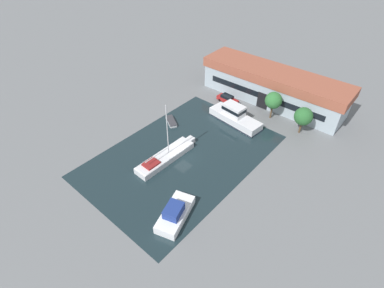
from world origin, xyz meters
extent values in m
plane|color=slate|center=(0.00, 0.00, 0.00)|extent=(440.00, 440.00, 0.00)
cube|color=#19282D|center=(0.00, 0.00, 0.00)|extent=(21.84, 32.46, 0.01)
cube|color=#99A8B2|center=(2.25, 25.53, 2.46)|extent=(29.98, 8.53, 4.92)
cube|color=brown|center=(2.25, 25.53, 5.88)|extent=(30.88, 8.79, 1.93)
cube|color=black|center=(2.35, 21.64, 1.72)|extent=(2.40, 0.12, 3.44)
cube|color=black|center=(2.35, 21.64, 2.70)|extent=(25.31, 0.71, 1.23)
cylinder|color=brown|center=(5.51, 19.74, 1.38)|extent=(0.33, 0.33, 2.75)
sphere|color=#2D6B33|center=(5.51, 19.74, 3.97)|extent=(3.25, 3.25, 3.25)
cylinder|color=brown|center=(11.99, 18.99, 1.18)|extent=(0.37, 0.37, 2.36)
sphere|color=#28602D|center=(11.99, 18.99, 3.60)|extent=(3.31, 3.31, 3.31)
cube|color=maroon|center=(-4.24, 18.80, 0.67)|extent=(4.81, 1.98, 0.77)
cube|color=black|center=(-4.43, 18.81, 1.34)|extent=(2.53, 1.66, 0.58)
cube|color=black|center=(-3.19, 18.75, 1.32)|extent=(0.11, 1.40, 0.46)
cylinder|color=black|center=(-2.73, 19.50, 0.30)|extent=(0.61, 0.23, 0.60)
cylinder|color=black|center=(-2.81, 17.96, 0.30)|extent=(0.61, 0.23, 0.60)
cylinder|color=black|center=(-5.66, 19.65, 0.30)|extent=(0.61, 0.23, 0.60)
cylinder|color=black|center=(-5.74, 18.10, 0.30)|extent=(0.61, 0.23, 0.60)
cube|color=silver|center=(-1.41, -2.68, 0.52)|extent=(2.98, 11.17, 1.03)
cube|color=silver|center=(-1.26, 3.48, 0.52)|extent=(1.24, 1.23, 1.03)
cube|color=silver|center=(-1.41, -2.68, 1.08)|extent=(2.86, 10.73, 0.08)
cylinder|color=silver|center=(-1.39, -1.85, 5.73)|extent=(0.16, 0.16, 9.22)
cylinder|color=silver|center=(-1.46, -4.34, 2.22)|extent=(0.24, 5.00, 0.12)
cube|color=maroon|center=(-1.49, -5.73, 1.27)|extent=(1.95, 2.49, 0.30)
cube|color=silver|center=(1.09, 13.89, 0.78)|extent=(11.00, 4.41, 1.55)
cube|color=black|center=(1.09, 13.89, 0.15)|extent=(11.11, 4.49, 0.18)
cube|color=silver|center=(0.56, 13.94, 2.58)|extent=(4.29, 2.81, 2.05)
cube|color=black|center=(0.56, 13.94, 2.78)|extent=(4.38, 2.89, 0.65)
cube|color=silver|center=(-8.12, 5.61, 0.25)|extent=(3.76, 2.95, 0.49)
cube|color=#333338|center=(-8.12, 5.61, 0.54)|extent=(3.93, 3.09, 0.08)
cube|color=white|center=(7.82, -10.00, 0.66)|extent=(4.96, 7.48, 1.30)
cube|color=navy|center=(7.95, -10.39, 1.96)|extent=(2.84, 3.27, 1.30)
camera|label=1|loc=(26.03, -27.46, 33.87)|focal=28.00mm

